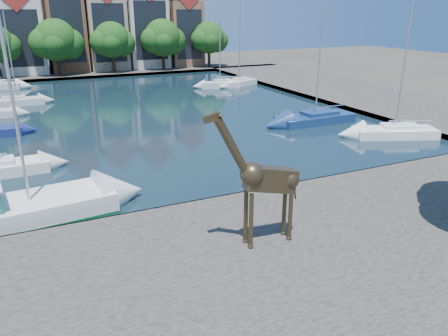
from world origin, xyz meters
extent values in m
plane|color=#38332B|center=(0.00, 0.00, 0.00)|extent=(160.00, 160.00, 0.00)
cube|color=black|center=(0.00, 24.00, 0.04)|extent=(38.00, 50.00, 0.08)
cube|color=#4C4842|center=(0.00, -7.00, 0.25)|extent=(50.00, 14.00, 0.50)
cube|color=#4C4842|center=(0.00, 56.00, 0.25)|extent=(60.00, 16.00, 0.50)
cube|color=#4C4842|center=(25.00, 24.00, 0.25)|extent=(14.00, 52.00, 0.50)
cube|color=silver|center=(-10.50, 56.00, 5.75)|extent=(6.37, 9.00, 10.50)
cube|color=black|center=(-10.50, 51.52, 5.75)|extent=(5.20, 0.05, 7.88)
cube|color=brown|center=(-4.00, 56.00, 7.00)|extent=(5.39, 9.00, 13.00)
cube|color=black|center=(-4.00, 51.52, 7.00)|extent=(4.40, 0.05, 9.75)
cube|color=tan|center=(2.00, 56.00, 6.25)|extent=(5.88, 9.00, 11.50)
cube|color=black|center=(2.00, 51.52, 6.25)|extent=(4.80, 0.05, 8.62)
cube|color=beige|center=(8.50, 56.00, 6.50)|extent=(6.37, 9.00, 12.00)
cube|color=black|center=(8.50, 51.52, 6.50)|extent=(5.20, 0.05, 9.00)
cube|color=brown|center=(15.00, 56.00, 5.75)|extent=(5.39, 9.00, 10.50)
cube|color=black|center=(15.00, 51.52, 5.75)|extent=(4.40, 0.05, 7.88)
sphere|color=#113B11|center=(-12.44, 50.80, 4.74)|extent=(3.90, 3.90, 3.90)
cylinder|color=#332114|center=(-6.00, 50.50, 2.10)|extent=(0.50, 0.50, 3.20)
sphere|color=#113B11|center=(-6.00, 50.50, 5.50)|extent=(6.00, 6.00, 6.00)
sphere|color=#113B11|center=(-4.20, 50.80, 4.90)|extent=(4.50, 4.50, 4.50)
sphere|color=#113B11|center=(-7.65, 50.10, 5.20)|extent=(4.20, 4.20, 4.20)
cylinder|color=#332114|center=(2.00, 50.50, 2.10)|extent=(0.50, 0.50, 3.20)
sphere|color=#113B11|center=(2.00, 50.50, 5.32)|extent=(5.40, 5.40, 5.40)
sphere|color=#113B11|center=(3.62, 50.80, 4.78)|extent=(4.05, 4.05, 4.05)
sphere|color=#113B11|center=(0.51, 50.10, 5.05)|extent=(3.78, 3.78, 3.78)
cylinder|color=#332114|center=(10.00, 50.50, 2.10)|extent=(0.50, 0.50, 3.20)
sphere|color=#113B11|center=(10.00, 50.50, 5.44)|extent=(5.80, 5.80, 5.80)
sphere|color=#113B11|center=(11.74, 50.80, 4.86)|extent=(4.35, 4.35, 4.35)
sphere|color=#113B11|center=(8.40, 50.10, 5.15)|extent=(4.06, 4.06, 4.06)
cylinder|color=#332114|center=(18.00, 50.50, 2.10)|extent=(0.50, 0.50, 3.20)
sphere|color=#113B11|center=(18.00, 50.50, 5.26)|extent=(5.20, 5.20, 5.20)
sphere|color=#113B11|center=(19.56, 50.80, 4.74)|extent=(3.90, 3.90, 3.90)
sphere|color=#113B11|center=(16.57, 50.10, 5.00)|extent=(3.64, 3.64, 3.64)
cylinder|color=#3A2E1D|center=(-3.85, -5.35, 1.68)|extent=(0.18, 0.18, 2.36)
cylinder|color=#3A2E1D|center=(-3.83, -4.85, 1.68)|extent=(0.18, 0.18, 2.36)
cylinder|color=#3A2E1D|center=(-2.05, -5.42, 1.68)|extent=(0.18, 0.18, 2.36)
cylinder|color=#3A2E1D|center=(-2.03, -4.92, 1.68)|extent=(0.18, 0.18, 2.36)
cube|color=#3A2E1D|center=(-2.88, -5.14, 3.26)|extent=(2.31, 0.70, 1.38)
cylinder|color=#3A2E1D|center=(-4.56, -5.07, 4.79)|extent=(1.53, 0.39, 2.44)
cube|color=#3A2E1D|center=(-5.37, -5.04, 5.99)|extent=(0.66, 0.23, 0.37)
cube|color=silver|center=(-13.00, 2.00, 0.71)|extent=(10.39, 3.99, 1.25)
cylinder|color=#B2B2B7|center=(-11.81, 2.12, 5.87)|extent=(0.15, 0.15, 9.65)
cube|color=silver|center=(-13.31, 9.43, 0.53)|extent=(5.67, 2.18, 0.91)
cube|color=silver|center=(-12.00, 31.63, 0.53)|extent=(5.27, 2.13, 0.91)
cube|color=silver|center=(-12.00, 31.63, 0.84)|extent=(2.33, 1.41, 0.51)
cylinder|color=#B2B2B7|center=(-12.00, 31.63, 5.16)|extent=(0.12, 0.12, 8.75)
cube|color=white|center=(15.00, 5.67, 0.54)|extent=(6.71, 4.45, 0.92)
cube|color=white|center=(15.00, 5.67, 0.84)|extent=(3.16, 2.49, 0.51)
cylinder|color=#B2B2B7|center=(15.00, 5.67, 6.07)|extent=(0.12, 0.12, 10.55)
cube|color=navy|center=(12.00, 12.11, 0.55)|extent=(7.29, 2.72, 0.93)
cube|color=navy|center=(12.00, 12.11, 0.86)|extent=(3.21, 1.85, 0.52)
cylinder|color=#B2B2B7|center=(12.00, 12.11, 5.80)|extent=(0.12, 0.12, 10.00)
cube|color=silver|center=(15.00, 33.15, 0.54)|extent=(5.57, 3.68, 0.92)
cube|color=silver|center=(15.00, 33.15, 0.84)|extent=(2.62, 2.06, 0.51)
cylinder|color=#B2B2B7|center=(15.00, 33.15, 5.80)|extent=(0.12, 0.12, 10.01)
cube|color=silver|center=(12.00, 32.76, 0.56)|extent=(5.23, 2.93, 0.96)
cube|color=silver|center=(12.00, 32.76, 0.88)|extent=(2.40, 1.72, 0.53)
cylinder|color=#B2B2B7|center=(12.00, 32.76, 4.56)|extent=(0.13, 0.13, 7.47)
camera|label=1|loc=(-11.35, -19.02, 9.60)|focal=35.00mm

